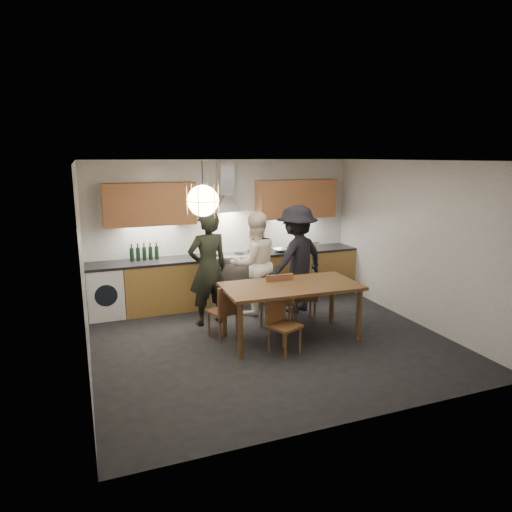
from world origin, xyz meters
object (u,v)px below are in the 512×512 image
object	(u,v)px
mixing_bowl	(280,250)
stock_pot	(314,245)
chair_front	(281,319)
person_left	(208,268)
dining_table	(291,291)
chair_back_left	(225,308)
person_mid	(255,264)
person_right	(297,259)
wine_bottles	(144,252)

from	to	relation	value
mixing_bowl	stock_pot	size ratio (longest dim) A/B	1.32
chair_front	person_left	xyz separation A→B (m)	(-0.63, 1.43, 0.44)
person_left	mixing_bowl	distance (m)	1.82
dining_table	chair_back_left	world-z (taller)	dining_table
chair_back_left	person_left	world-z (taller)	person_left
person_mid	person_right	xyz separation A→B (m)	(0.71, -0.15, 0.05)
chair_back_left	person_right	distance (m)	1.75
person_mid	stock_pot	xyz separation A→B (m)	(1.49, 0.68, 0.09)
chair_front	wine_bottles	world-z (taller)	wine_bottles
person_right	stock_pot	xyz separation A→B (m)	(0.77, 0.84, 0.04)
stock_pot	wine_bottles	size ratio (longest dim) A/B	0.40
dining_table	person_right	world-z (taller)	person_right
chair_back_left	person_right	xyz separation A→B (m)	(1.52, 0.75, 0.45)
stock_pot	person_mid	bearing A→B (deg)	-155.34
stock_pot	dining_table	bearing A→B (deg)	-125.63
person_left	chair_back_left	bearing A→B (deg)	86.16
chair_front	person_mid	bearing A→B (deg)	57.56
dining_table	person_mid	xyz separation A→B (m)	(-0.09, 1.27, 0.14)
chair_back_left	person_mid	bearing A→B (deg)	-148.65
person_right	chair_back_left	bearing A→B (deg)	4.92
mixing_bowl	dining_table	bearing A→B (deg)	-109.25
chair_front	person_left	bearing A→B (deg)	89.67
stock_pot	wine_bottles	bearing A→B (deg)	177.53
person_mid	wine_bottles	world-z (taller)	person_mid
chair_front	person_right	bearing A→B (deg)	33.25
chair_back_left	mixing_bowl	world-z (taller)	mixing_bowl
chair_front	person_right	xyz separation A→B (m)	(0.95, 1.49, 0.45)
person_mid	stock_pot	size ratio (longest dim) A/B	8.90
dining_table	mixing_bowl	size ratio (longest dim) A/B	7.76
person_right	stock_pot	distance (m)	1.14
dining_table	mixing_bowl	xyz separation A→B (m)	(0.66, 1.89, 0.19)
person_left	stock_pot	xyz separation A→B (m)	(2.36, 0.90, 0.05)
person_left	person_mid	bearing A→B (deg)	-175.37
mixing_bowl	wine_bottles	xyz separation A→B (m)	(-2.47, 0.20, 0.12)
chair_back_left	person_left	bearing A→B (deg)	-101.73
dining_table	stock_pot	world-z (taller)	stock_pot
chair_front	person_mid	world-z (taller)	person_mid
dining_table	person_mid	bearing A→B (deg)	95.80
chair_back_left	dining_table	bearing A→B (deg)	140.90
chair_front	person_mid	xyz separation A→B (m)	(0.24, 1.64, 0.40)
person_right	wine_bottles	size ratio (longest dim) A/B	3.77
chair_front	person_mid	distance (m)	1.71
person_right	mixing_bowl	world-z (taller)	person_right
dining_table	person_left	xyz separation A→B (m)	(-0.96, 1.05, 0.18)
wine_bottles	dining_table	bearing A→B (deg)	-49.11
person_left	stock_pot	size ratio (longest dim) A/B	9.35
person_mid	dining_table	bearing A→B (deg)	88.44
person_left	mixing_bowl	bearing A→B (deg)	-161.87
mixing_bowl	wine_bottles	size ratio (longest dim) A/B	0.53
chair_back_left	wine_bottles	distance (m)	2.04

